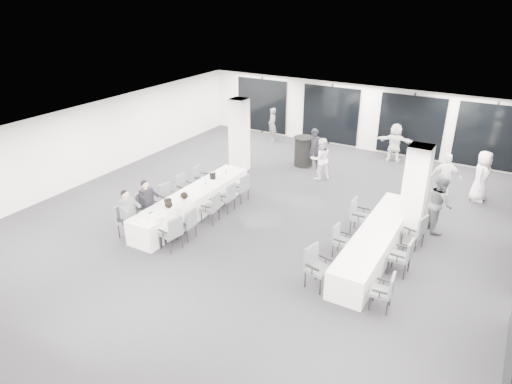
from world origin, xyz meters
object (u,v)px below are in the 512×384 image
chair_side_right_mid (404,255)px  standing_guest_g (272,122)px  chair_main_right_far (242,186)px  chair_side_left_far (358,214)px  chair_main_right_fourth (228,196)px  chair_main_left_mid (168,196)px  chair_side_left_mid (340,239)px  standing_guest_d (446,175)px  chair_side_left_near (316,264)px  chair_main_right_near (172,231)px  chair_main_left_second (144,207)px  chair_side_right_far (417,230)px  standing_guest_f (395,140)px  cocktail_table (304,151)px  chair_main_left_far (200,177)px  chair_main_left_near (125,218)px  chair_main_right_mid (212,206)px  chair_main_left_fourth (184,186)px  banquet_table_side (376,242)px  chair_main_right_second (188,222)px  chair_side_right_near (385,290)px  ice_bucket_near (168,204)px  standing_guest_b (321,156)px  banquet_table_main (194,203)px  standing_guest_a (314,146)px  standing_guest_h (440,200)px  ice_bucket_far (213,175)px  standing_guest_e (482,173)px

chair_side_right_mid → standing_guest_g: standing_guest_g is taller
chair_main_right_far → chair_side_left_far: 3.98m
chair_main_right_fourth → standing_guest_g: 7.50m
chair_main_left_mid → chair_side_left_mid: size_ratio=1.04×
standing_guest_d → chair_side_left_near: bearing=63.0°
chair_main_right_near → chair_side_right_mid: chair_main_right_near is taller
chair_main_left_second → chair_side_right_far: 7.80m
standing_guest_f → chair_side_left_far: bearing=87.6°
chair_main_right_fourth → chair_side_left_mid: (4.00, -0.69, -0.04)m
cocktail_table → chair_main_right_fourth: cocktail_table is taller
chair_side_left_far → chair_main_left_far: bearing=-92.9°
chair_main_left_near → chair_main_left_far: chair_main_left_near is taller
chair_main_right_mid → chair_main_left_fourth: bearing=60.4°
cocktail_table → standing_guest_g: standing_guest_g is taller
banquet_table_side → chair_main_right_second: 5.17m
standing_guest_d → standing_guest_g: size_ratio=1.09×
chair_main_right_fourth → chair_side_right_near: chair_main_right_fourth is taller
banquet_table_side → chair_side_right_near: size_ratio=5.51×
chair_main_left_far → ice_bucket_near: 2.88m
chair_main_left_far → chair_main_right_far: size_ratio=0.97×
chair_main_left_near → standing_guest_b: standing_guest_b is taller
chair_side_left_far → chair_main_left_near: bearing=-60.6°
chair_main_right_second → standing_guest_f: size_ratio=0.52×
chair_main_left_mid → chair_side_left_near: 5.80m
chair_side_right_near → banquet_table_main: bearing=71.1°
chair_main_right_mid → standing_guest_a: standing_guest_a is taller
chair_main_right_near → standing_guest_h: size_ratio=0.50×
chair_side_left_mid → standing_guest_f: 7.98m
standing_guest_b → ice_bucket_far: (-2.39, -3.46, -0.03)m
chair_side_left_far → cocktail_table: bearing=-141.5°
chair_main_left_second → chair_side_right_far: (7.33, 2.68, -0.02)m
chair_main_right_second → standing_guest_d: standing_guest_d is taller
banquet_table_side → chair_main_left_far: chair_main_left_far is taller
banquet_table_side → standing_guest_g: bearing=134.0°
standing_guest_b → standing_guest_g: size_ratio=1.04×
chair_main_left_mid → chair_main_right_far: bearing=149.6°
cocktail_table → ice_bucket_far: size_ratio=5.06×
banquet_table_side → standing_guest_e: standing_guest_e is taller
standing_guest_e → standing_guest_f: bearing=64.9°
chair_main_left_near → chair_side_right_mid: chair_side_right_mid is taller
chair_main_right_mid → chair_main_right_second: bearing=174.4°
chair_side_left_far → standing_guest_a: standing_guest_a is taller
chair_main_left_fourth → standing_guest_f: 8.90m
chair_main_right_mid → chair_main_left_mid: bearing=87.7°
chair_main_right_far → chair_side_right_mid: bearing=-99.8°
standing_guest_b → chair_main_left_near: bearing=21.0°
chair_main_right_second → standing_guest_d: size_ratio=0.49×
chair_main_right_mid → chair_side_right_near: (5.65, -1.47, -0.02)m
chair_main_left_mid → chair_side_right_far: size_ratio=0.92×
cocktail_table → chair_side_left_near: 8.06m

